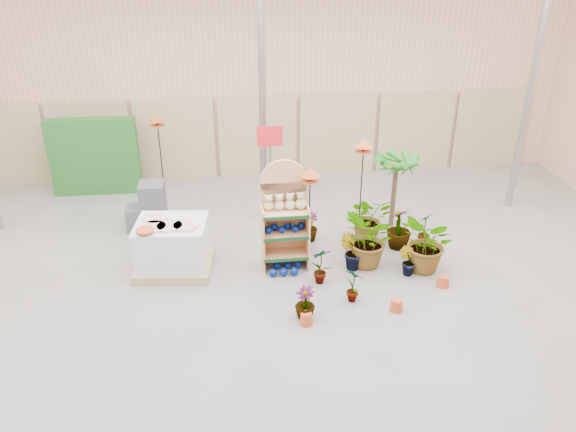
{
  "coord_description": "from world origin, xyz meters",
  "views": [
    {
      "loc": [
        -0.62,
        -7.35,
        5.45
      ],
      "look_at": [
        0.3,
        1.5,
        1.0
      ],
      "focal_mm": 35.0,
      "sensor_mm": 36.0,
      "label": 1
    }
  ],
  "objects_px": {
    "display_shelf": "(284,219)",
    "potted_plant_2": "(369,240)",
    "pallet_stack": "(173,247)",
    "bird_table_front": "(310,176)"
  },
  "relations": [
    {
      "from": "display_shelf",
      "to": "pallet_stack",
      "type": "relative_size",
      "value": 1.4
    },
    {
      "from": "display_shelf",
      "to": "potted_plant_2",
      "type": "xyz_separation_m",
      "value": [
        1.51,
        -0.29,
        -0.37
      ]
    },
    {
      "from": "display_shelf",
      "to": "potted_plant_2",
      "type": "height_order",
      "value": "display_shelf"
    },
    {
      "from": "display_shelf",
      "to": "bird_table_front",
      "type": "xyz_separation_m",
      "value": [
        0.44,
        -0.09,
        0.85
      ]
    },
    {
      "from": "display_shelf",
      "to": "pallet_stack",
      "type": "height_order",
      "value": "display_shelf"
    },
    {
      "from": "bird_table_front",
      "to": "potted_plant_2",
      "type": "xyz_separation_m",
      "value": [
        1.07,
        -0.2,
        -1.22
      ]
    },
    {
      "from": "display_shelf",
      "to": "pallet_stack",
      "type": "xyz_separation_m",
      "value": [
        -2.01,
        -0.03,
        -0.44
      ]
    },
    {
      "from": "pallet_stack",
      "to": "bird_table_front",
      "type": "relative_size",
      "value": 0.75
    },
    {
      "from": "pallet_stack",
      "to": "potted_plant_2",
      "type": "height_order",
      "value": "potted_plant_2"
    },
    {
      "from": "pallet_stack",
      "to": "potted_plant_2",
      "type": "bearing_deg",
      "value": 0.81
    }
  ]
}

